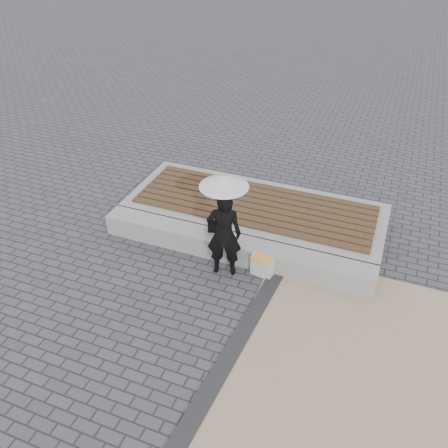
{
  "coord_description": "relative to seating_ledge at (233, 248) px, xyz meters",
  "views": [
    {
      "loc": [
        2.27,
        -4.6,
        5.35
      ],
      "look_at": [
        -0.01,
        1.18,
        1.0
      ],
      "focal_mm": 37.53,
      "sensor_mm": 36.0,
      "label": 1
    }
  ],
  "objects": [
    {
      "name": "ground",
      "position": [
        0.0,
        -1.6,
        -0.2
      ],
      "size": [
        80.0,
        80.0,
        0.0
      ],
      "primitive_type": "plane",
      "color": "#48484D",
      "rests_on": "ground"
    },
    {
      "name": "terrazzo_zone",
      "position": [
        3.2,
        -2.1,
        -0.19
      ],
      "size": [
        5.0,
        5.0,
        0.02
      ],
      "primitive_type": "cube",
      "color": "tan",
      "rests_on": "ground"
    },
    {
      "name": "edging_band",
      "position": [
        0.75,
        -2.1,
        -0.18
      ],
      "size": [
        0.61,
        5.2,
        0.04
      ],
      "primitive_type": "cube",
      "rotation": [
        0.0,
        0.0,
        -0.07
      ],
      "color": "#2B2A2D",
      "rests_on": "ground"
    },
    {
      "name": "seating_ledge",
      "position": [
        0.0,
        0.0,
        0.0
      ],
      "size": [
        5.0,
        0.45,
        0.4
      ],
      "primitive_type": "cube",
      "color": "gray",
      "rests_on": "ground"
    },
    {
      "name": "timber_platform",
      "position": [
        0.0,
        1.2,
        0.0
      ],
      "size": [
        5.0,
        2.0,
        0.4
      ],
      "primitive_type": "cube",
      "color": "gray",
      "rests_on": "ground"
    },
    {
      "name": "timber_decking",
      "position": [
        0.0,
        1.2,
        0.22
      ],
      "size": [
        4.6,
        1.6,
        0.04
      ],
      "primitive_type": null,
      "color": "brown",
      "rests_on": "timber_platform"
    },
    {
      "name": "woman",
      "position": [
        -0.01,
        -0.42,
        0.6
      ],
      "size": [
        0.66,
        0.52,
        1.59
      ],
      "primitive_type": "imported",
      "rotation": [
        0.0,
        0.0,
        3.41
      ],
      "color": "black",
      "rests_on": "ground"
    },
    {
      "name": "parasol",
      "position": [
        -0.01,
        -0.42,
        1.6
      ],
      "size": [
        0.78,
        0.78,
        0.99
      ],
      "rotation": [
        0.0,
        0.0,
        0.38
      ],
      "color": "#A6A6AA",
      "rests_on": "ground"
    },
    {
      "name": "handbag",
      "position": [
        -0.34,
        0.13,
        0.32
      ],
      "size": [
        0.38,
        0.23,
        0.25
      ],
      "primitive_type": "cube",
      "rotation": [
        0.0,
        0.0,
        0.31
      ],
      "color": "black",
      "rests_on": "seating_ledge"
    },
    {
      "name": "canvas_tote",
      "position": [
        0.64,
        -0.27,
        0.0
      ],
      "size": [
        0.4,
        0.23,
        0.4
      ],
      "primitive_type": "cube",
      "rotation": [
        0.0,
        0.0,
        -0.19
      ],
      "color": "silver",
      "rests_on": "ground"
    },
    {
      "name": "magazine",
      "position": [
        0.64,
        -0.32,
        0.21
      ],
      "size": [
        0.4,
        0.34,
        0.01
      ],
      "primitive_type": "cube",
      "rotation": [
        0.0,
        0.0,
        -0.31
      ],
      "color": "#D04636",
      "rests_on": "canvas_tote"
    }
  ]
}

